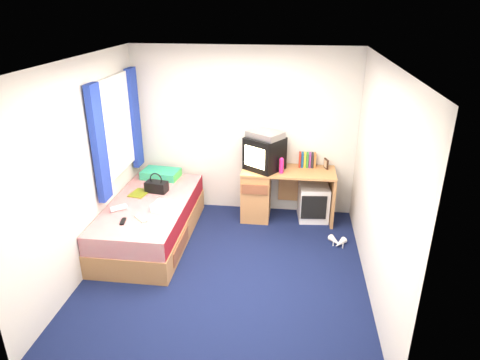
# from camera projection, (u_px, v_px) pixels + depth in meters

# --- Properties ---
(ground) EXTENTS (3.40, 3.40, 0.00)m
(ground) POSITION_uv_depth(u_px,v_px,m) (226.00, 271.00, 5.04)
(ground) COLOR #0C1438
(ground) RESTS_ON ground
(room_shell) EXTENTS (3.40, 3.40, 3.40)m
(room_shell) POSITION_uv_depth(u_px,v_px,m) (225.00, 154.00, 4.47)
(room_shell) COLOR white
(room_shell) RESTS_ON ground
(bed) EXTENTS (1.01, 2.00, 0.54)m
(bed) POSITION_uv_depth(u_px,v_px,m) (151.00, 220.00, 5.63)
(bed) COLOR tan
(bed) RESTS_ON ground
(pillow) EXTENTS (0.56, 0.39, 0.12)m
(pillow) POSITION_uv_depth(u_px,v_px,m) (161.00, 174.00, 6.25)
(pillow) COLOR teal
(pillow) RESTS_ON bed
(desk) EXTENTS (1.30, 0.55, 0.75)m
(desk) POSITION_uv_depth(u_px,v_px,m) (268.00, 191.00, 6.15)
(desk) COLOR tan
(desk) RESTS_ON ground
(storage_cube) EXTENTS (0.45, 0.45, 0.51)m
(storage_cube) POSITION_uv_depth(u_px,v_px,m) (313.00, 202.00, 6.15)
(storage_cube) COLOR white
(storage_cube) RESTS_ON ground
(crt_tv) EXTENTS (0.62, 0.61, 0.46)m
(crt_tv) POSITION_uv_depth(u_px,v_px,m) (264.00, 153.00, 5.93)
(crt_tv) COLOR black
(crt_tv) RESTS_ON desk
(vcr) EXTENTS (0.56, 0.53, 0.09)m
(vcr) POSITION_uv_depth(u_px,v_px,m) (265.00, 135.00, 5.83)
(vcr) COLOR #A8A8AA
(vcr) RESTS_ON crt_tv
(book_row) EXTENTS (0.24, 0.13, 0.20)m
(book_row) POSITION_uv_depth(u_px,v_px,m) (307.00, 160.00, 6.06)
(book_row) COLOR maroon
(book_row) RESTS_ON desk
(picture_frame) EXTENTS (0.06, 0.12, 0.14)m
(picture_frame) POSITION_uv_depth(u_px,v_px,m) (326.00, 164.00, 6.01)
(picture_frame) COLOR black
(picture_frame) RESTS_ON desk
(pink_water_bottle) EXTENTS (0.08, 0.08, 0.20)m
(pink_water_bottle) POSITION_uv_depth(u_px,v_px,m) (281.00, 166.00, 5.84)
(pink_water_bottle) COLOR #ED2176
(pink_water_bottle) RESTS_ON desk
(aerosol_can) EXTENTS (0.06, 0.06, 0.18)m
(aerosol_can) POSITION_uv_depth(u_px,v_px,m) (284.00, 161.00, 6.04)
(aerosol_can) COLOR white
(aerosol_can) RESTS_ON desk
(handbag) EXTENTS (0.31, 0.20, 0.27)m
(handbag) POSITION_uv_depth(u_px,v_px,m) (157.00, 186.00, 5.78)
(handbag) COLOR black
(handbag) RESTS_ON bed
(towel) EXTENTS (0.32, 0.28, 0.09)m
(towel) POSITION_uv_depth(u_px,v_px,m) (165.00, 207.00, 5.27)
(towel) COLOR white
(towel) RESTS_ON bed
(magazine) EXTENTS (0.26, 0.31, 0.01)m
(magazine) POSITION_uv_depth(u_px,v_px,m) (139.00, 193.00, 5.74)
(magazine) COLOR #C0D517
(magazine) RESTS_ON bed
(water_bottle) EXTENTS (0.20, 0.18, 0.07)m
(water_bottle) POSITION_uv_depth(u_px,v_px,m) (118.00, 208.00, 5.27)
(water_bottle) COLOR white
(water_bottle) RESTS_ON bed
(colour_swatch_fan) EXTENTS (0.20, 0.20, 0.01)m
(colour_swatch_fan) POSITION_uv_depth(u_px,v_px,m) (140.00, 219.00, 5.08)
(colour_swatch_fan) COLOR #FFED38
(colour_swatch_fan) RESTS_ON bed
(remote_control) EXTENTS (0.08, 0.17, 0.02)m
(remote_control) POSITION_uv_depth(u_px,v_px,m) (123.00, 221.00, 5.01)
(remote_control) COLOR black
(remote_control) RESTS_ON bed
(window_assembly) EXTENTS (0.11, 1.42, 1.40)m
(window_assembly) POSITION_uv_depth(u_px,v_px,m) (117.00, 129.00, 5.49)
(window_assembly) COLOR silver
(window_assembly) RESTS_ON room_shell
(white_heels) EXTENTS (0.25, 0.28, 0.09)m
(white_heels) POSITION_uv_depth(u_px,v_px,m) (338.00, 242.00, 5.55)
(white_heels) COLOR white
(white_heels) RESTS_ON ground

